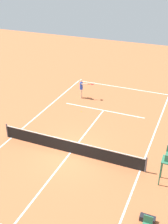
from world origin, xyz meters
The scene contains 6 objects.
ground_plane centered at (0.00, 0.00, 0.00)m, with size 60.00×60.00×0.00m, color #B76038.
court_lines centered at (0.00, 0.00, 0.00)m, with size 9.47×24.09×0.01m.
tennis_net centered at (0.00, 0.00, 0.50)m, with size 10.07×0.10×1.07m.
player_serving centered at (2.71, -8.20, 1.10)m, with size 1.35×0.56×1.83m.
tennis_ball centered at (1.63, -5.62, 0.03)m, with size 0.07×0.07×0.07m, color #CCE033.
equipment_bag centered at (-5.87, 3.61, 0.15)m, with size 0.76×0.32×0.30m, color black.
Camera 1 is at (-6.86, 13.89, 11.26)m, focal length 45.87 mm.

